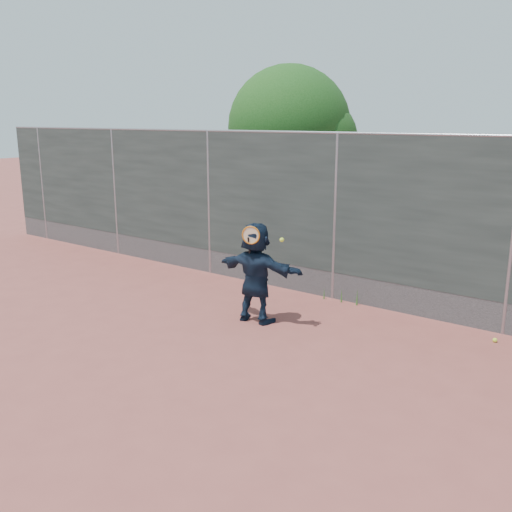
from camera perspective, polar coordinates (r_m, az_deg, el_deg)
The scene contains 7 objects.
ground at distance 8.01m, azimuth -4.90°, elevation -10.39°, with size 80.00×80.00×0.00m, color #9E4C42.
player at distance 9.20m, azimuth 0.00°, elevation -1.66°, with size 1.53×0.49×1.65m, color #132135.
ball_ground at distance 9.29m, azimuth 22.78°, elevation -7.76°, with size 0.07×0.07×0.07m, color #D5FC38.
fence at distance 10.33m, azimuth 7.93°, elevation 4.20°, with size 20.00×0.06×3.03m.
swing_action at distance 8.84m, azimuth -0.22°, elevation 1.94°, with size 0.71×0.16×0.51m.
tree_left at distance 14.27m, azimuth 3.96°, elevation 12.37°, with size 3.15×3.00×4.53m.
weed_clump at distance 10.43m, azimuth 8.78°, elevation -3.93°, with size 0.68×0.07×0.30m.
Camera 1 is at (4.89, -5.44, 3.26)m, focal length 40.00 mm.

